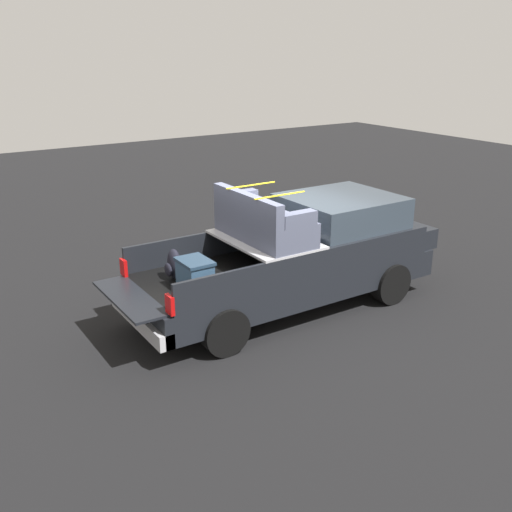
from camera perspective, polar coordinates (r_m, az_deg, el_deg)
The scene contains 2 objects.
ground_plane at distance 10.67m, azimuth 2.71°, elevation -4.98°, with size 40.00×40.00×0.00m, color black.
pickup_truck at distance 10.51m, azimuth 4.42°, elevation 0.24°, with size 6.05×2.06×2.23m.
Camera 1 is at (-5.71, -7.83, 4.45)m, focal length 41.17 mm.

